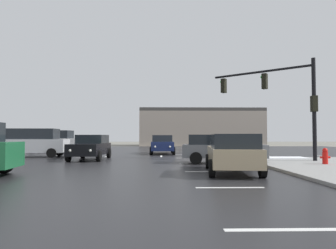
{
  "coord_description": "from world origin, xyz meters",
  "views": [
    {
      "loc": [
        -2.0,
        -22.9,
        1.52
      ],
      "look_at": [
        -1.34,
        7.42,
        2.67
      ],
      "focal_mm": 32.76,
      "sensor_mm": 36.0,
      "label": 1
    }
  ],
  "objects": [
    {
      "name": "lane_markings",
      "position": [
        1.2,
        -1.38,
        0.02
      ],
      "size": [
        36.15,
        36.15,
        0.01
      ],
      "color": "silver",
      "rests_on": "road_asphalt"
    },
    {
      "name": "sedan_black",
      "position": [
        -6.53,
        -3.05,
        0.85
      ],
      "size": [
        2.1,
        4.57,
        1.58
      ],
      "rotation": [
        0.0,
        0.0,
        -1.59
      ],
      "color": "black",
      "rests_on": "road_asphalt"
    },
    {
      "name": "suv_silver",
      "position": [
        -11.28,
        -0.61,
        1.09
      ],
      "size": [
        4.91,
        2.36,
        2.03
      ],
      "rotation": [
        0.0,
        0.0,
        0.05
      ],
      "color": "#B7BABF",
      "rests_on": "road_asphalt"
    },
    {
      "name": "road_asphalt",
      "position": [
        0.0,
        0.0,
        0.01
      ],
      "size": [
        44.0,
        44.0,
        0.02
      ],
      "primitive_type": "cube",
      "color": "#232326",
      "rests_on": "ground_plane"
    },
    {
      "name": "fire_hydrant",
      "position": [
        6.1,
        -7.91,
        0.54
      ],
      "size": [
        0.48,
        0.26,
        0.79
      ],
      "color": "red",
      "rests_on": "sidewalk_corner"
    },
    {
      "name": "sedan_tan",
      "position": [
        0.89,
        -10.51,
        0.85
      ],
      "size": [
        2.41,
        4.67,
        1.58
      ],
      "rotation": [
        0.0,
        0.0,
        1.46
      ],
      "color": "tan",
      "rests_on": "road_asphalt"
    },
    {
      "name": "ground_plane",
      "position": [
        0.0,
        0.0,
        0.0
      ],
      "size": [
        120.0,
        120.0,
        0.0
      ],
      "primitive_type": "plane",
      "color": "slate"
    },
    {
      "name": "snow_strip_curbside",
      "position": [
        5.0,
        -4.0,
        0.17
      ],
      "size": [
        4.0,
        1.6,
        0.06
      ],
      "primitive_type": "cube",
      "color": "white",
      "rests_on": "sidewalk_corner"
    },
    {
      "name": "sedan_navy",
      "position": [
        -1.92,
        3.15,
        0.85
      ],
      "size": [
        2.04,
        4.55,
        1.58
      ],
      "rotation": [
        0.0,
        0.0,
        -1.56
      ],
      "color": "#141E47",
      "rests_on": "road_asphalt"
    },
    {
      "name": "traffic_signal_mast",
      "position": [
        5.2,
        -4.82,
        4.07
      ],
      "size": [
        5.05,
        4.11,
        5.8
      ],
      "rotation": [
        0.0,
        0.0,
        2.47
      ],
      "color": "black",
      "rests_on": "sidewalk_corner"
    },
    {
      "name": "strip_building_background",
      "position": [
        4.3,
        26.63,
        2.91
      ],
      "size": [
        19.14,
        8.0,
        5.81
      ],
      "color": "gray",
      "rests_on": "ground_plane"
    },
    {
      "name": "suv_white",
      "position": [
        -12.26,
        6.39,
        1.09
      ],
      "size": [
        4.93,
        2.41,
        2.03
      ],
      "rotation": [
        0.0,
        0.0,
        -0.06
      ],
      "color": "white",
      "rests_on": "road_asphalt"
    },
    {
      "name": "sedan_grey",
      "position": [
        1.28,
        -5.99,
        0.85
      ],
      "size": [
        4.68,
        2.45,
        1.58
      ],
      "rotation": [
        0.0,
        0.0,
        -0.12
      ],
      "color": "slate",
      "rests_on": "road_asphalt"
    }
  ]
}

